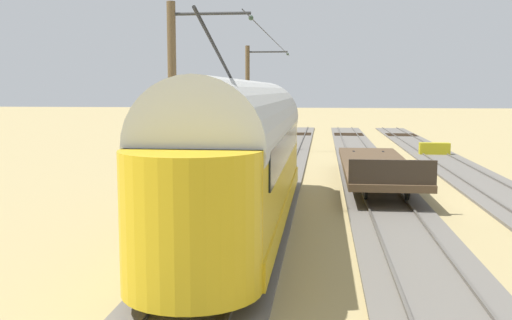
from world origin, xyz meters
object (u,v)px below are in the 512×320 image
at_px(track_end_bumper, 434,149).
at_px(catenary_pole_foreground, 249,97).
at_px(catenary_pole_mid_near, 175,104).
at_px(vintage_streetcar, 242,152).
at_px(flatcar_adjacent, 376,165).

bearing_deg(track_end_bumper, catenary_pole_foreground, -4.95).
distance_m(catenary_pole_foreground, catenary_pole_mid_near, 18.92).
bearing_deg(catenary_pole_mid_near, track_end_bumper, -122.87).
bearing_deg(track_end_bumper, vintage_streetcar, 65.57).
bearing_deg(catenary_pole_mid_near, flatcar_adjacent, -138.69).
xyz_separation_m(vintage_streetcar, flatcar_adjacent, (-4.54, -8.27, -1.39)).
relative_size(catenary_pole_mid_near, track_end_bumper, 3.79).
distance_m(vintage_streetcar, catenary_pole_foreground, 21.20).
distance_m(catenary_pole_mid_near, track_end_bumper, 21.56).
xyz_separation_m(catenary_pole_foreground, catenary_pole_mid_near, (0.00, 18.92, 0.00)).
bearing_deg(catenary_pole_foreground, flatcar_adjacent, 118.91).
relative_size(flatcar_adjacent, catenary_pole_foreground, 1.78).
bearing_deg(flatcar_adjacent, vintage_streetcar, 61.22).
relative_size(flatcar_adjacent, track_end_bumper, 6.75).
relative_size(catenary_pole_foreground, track_end_bumper, 3.79).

